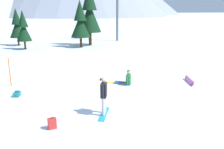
{
  "coord_description": "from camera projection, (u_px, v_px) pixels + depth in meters",
  "views": [
    {
      "loc": [
        -4.1,
        -9.44,
        4.51
      ],
      "look_at": [
        0.19,
        2.62,
        1.0
      ],
      "focal_mm": 37.58,
      "sensor_mm": 36.0,
      "label": 1
    }
  ],
  "objects": [
    {
      "name": "backpack_teal",
      "position": [
        17.0,
        94.0,
        12.73
      ],
      "size": [
        0.43,
        0.55,
        0.28
      ],
      "color": "#1E7A7F",
      "rests_on": "ground_plane"
    },
    {
      "name": "pine_tree_twin",
      "position": [
        23.0,
        28.0,
        27.4
      ],
      "size": [
        1.73,
        1.73,
        4.59
      ],
      "color": "#472D19",
      "rests_on": "ground_plane"
    },
    {
      "name": "snowboarder_midground",
      "position": [
        126.0,
        79.0,
        14.7
      ],
      "size": [
        1.62,
        1.42,
        0.97
      ],
      "color": "#335184",
      "rests_on": "ground_plane"
    },
    {
      "name": "ground_plane",
      "position": [
        127.0,
        109.0,
        11.1
      ],
      "size": [
        800.0,
        800.0,
        0.0
      ],
      "primitive_type": "plane",
      "color": "silver"
    },
    {
      "name": "pine_tree_broad",
      "position": [
        90.0,
        12.0,
        30.27
      ],
      "size": [
        2.97,
        2.97,
        7.93
      ],
      "color": "#472D19",
      "rests_on": "ground_plane"
    },
    {
      "name": "backpack_red",
      "position": [
        52.0,
        123.0,
        9.21
      ],
      "size": [
        0.34,
        0.29,
        0.47
      ],
      "color": "red",
      "rests_on": "ground_plane"
    },
    {
      "name": "pine_tree_slender",
      "position": [
        17.0,
        25.0,
        30.47
      ],
      "size": [
        1.96,
        1.96,
        4.81
      ],
      "color": "#472D19",
      "rests_on": "ground_plane"
    },
    {
      "name": "snowboarder_foreground",
      "position": [
        104.0,
        95.0,
        10.29
      ],
      "size": [
        0.95,
        1.46,
        1.74
      ],
      "color": "#1E8CD8",
      "rests_on": "ground_plane"
    },
    {
      "name": "loose_snowboard_near_left",
      "position": [
        189.0,
        80.0,
        15.1
      ],
      "size": [
        0.72,
        1.69,
        0.29
      ],
      "color": "pink",
      "rests_on": "ground_plane"
    },
    {
      "name": "trail_marker_pole",
      "position": [
        10.0,
        72.0,
        14.23
      ],
      "size": [
        0.06,
        0.06,
        1.78
      ],
      "primitive_type": "cylinder",
      "color": "orange",
      "rests_on": "ground_plane"
    },
    {
      "name": "pine_tree_short",
      "position": [
        80.0,
        22.0,
        28.84
      ],
      "size": [
        2.42,
        2.42,
        5.77
      ],
      "color": "#472D19",
      "rests_on": "ground_plane"
    },
    {
      "name": "ski_lift_tower",
      "position": [
        117.0,
        1.0,
        34.62
      ],
      "size": [
        3.21,
        0.36,
        10.35
      ],
      "color": "#595B60",
      "rests_on": "ground_plane"
    }
  ]
}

